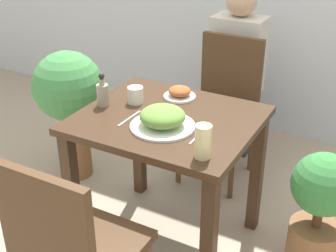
{
  "coord_description": "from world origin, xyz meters",
  "views": [
    {
      "loc": [
        0.95,
        -1.76,
        1.73
      ],
      "look_at": [
        0.0,
        0.0,
        0.69
      ],
      "focal_mm": 50.0,
      "sensor_mm": 36.0,
      "label": 1
    }
  ],
  "objects_px": {
    "side_plate": "(180,93)",
    "potted_plant_right": "(319,208)",
    "chair_far": "(223,101)",
    "person_figure": "(236,73)",
    "potted_plant_left": "(69,96)",
    "chair_near": "(71,247)",
    "food_plate": "(163,118)",
    "drink_cup": "(135,95)",
    "sauce_bottle": "(103,93)",
    "juice_glass": "(203,142)"
  },
  "relations": [
    {
      "from": "juice_glass",
      "to": "drink_cup",
      "type": "bearing_deg",
      "value": 148.25
    },
    {
      "from": "drink_cup",
      "to": "juice_glass",
      "type": "distance_m",
      "value": 0.61
    },
    {
      "from": "chair_far",
      "to": "potted_plant_left",
      "type": "xyz_separation_m",
      "value": [
        -0.83,
        -0.49,
        0.05
      ]
    },
    {
      "from": "chair_near",
      "to": "potted_plant_right",
      "type": "height_order",
      "value": "chair_near"
    },
    {
      "from": "chair_near",
      "to": "juice_glass",
      "type": "bearing_deg",
      "value": -122.57
    },
    {
      "from": "food_plate",
      "to": "potted_plant_right",
      "type": "bearing_deg",
      "value": 20.81
    },
    {
      "from": "potted_plant_right",
      "to": "person_figure",
      "type": "xyz_separation_m",
      "value": [
        -0.8,
        0.94,
        0.22
      ]
    },
    {
      "from": "sauce_bottle",
      "to": "chair_near",
      "type": "bearing_deg",
      "value": -64.47
    },
    {
      "from": "side_plate",
      "to": "potted_plant_right",
      "type": "bearing_deg",
      "value": -4.89
    },
    {
      "from": "chair_far",
      "to": "person_figure",
      "type": "xyz_separation_m",
      "value": [
        -0.04,
        0.33,
        0.06
      ]
    },
    {
      "from": "food_plate",
      "to": "potted_plant_right",
      "type": "relative_size",
      "value": 0.46
    },
    {
      "from": "sauce_bottle",
      "to": "potted_plant_right",
      "type": "xyz_separation_m",
      "value": [
        1.08,
        0.2,
        -0.45
      ]
    },
    {
      "from": "drink_cup",
      "to": "sauce_bottle",
      "type": "height_order",
      "value": "sauce_bottle"
    },
    {
      "from": "side_plate",
      "to": "person_figure",
      "type": "xyz_separation_m",
      "value": [
        -0.01,
        0.88,
        -0.19
      ]
    },
    {
      "from": "drink_cup",
      "to": "chair_far",
      "type": "bearing_deg",
      "value": 74.27
    },
    {
      "from": "potted_plant_right",
      "to": "food_plate",
      "type": "bearing_deg",
      "value": -159.19
    },
    {
      "from": "side_plate",
      "to": "drink_cup",
      "type": "xyz_separation_m",
      "value": [
        -0.17,
        -0.16,
        0.02
      ]
    },
    {
      "from": "sauce_bottle",
      "to": "potted_plant_right",
      "type": "bearing_deg",
      "value": 10.45
    },
    {
      "from": "potted_plant_left",
      "to": "potted_plant_right",
      "type": "xyz_separation_m",
      "value": [
        1.58,
        -0.12,
        -0.21
      ]
    },
    {
      "from": "food_plate",
      "to": "sauce_bottle",
      "type": "distance_m",
      "value": 0.38
    },
    {
      "from": "sauce_bottle",
      "to": "potted_plant_left",
      "type": "xyz_separation_m",
      "value": [
        -0.5,
        0.32,
        -0.24
      ]
    },
    {
      "from": "juice_glass",
      "to": "potted_plant_left",
      "type": "relative_size",
      "value": 0.17
    },
    {
      "from": "sauce_bottle",
      "to": "person_figure",
      "type": "relative_size",
      "value": 0.15
    },
    {
      "from": "side_plate",
      "to": "chair_far",
      "type": "bearing_deg",
      "value": 86.67
    },
    {
      "from": "juice_glass",
      "to": "potted_plant_right",
      "type": "height_order",
      "value": "juice_glass"
    },
    {
      "from": "potted_plant_right",
      "to": "drink_cup",
      "type": "bearing_deg",
      "value": -174.31
    },
    {
      "from": "juice_glass",
      "to": "potted_plant_right",
      "type": "distance_m",
      "value": 0.75
    },
    {
      "from": "drink_cup",
      "to": "potted_plant_right",
      "type": "distance_m",
      "value": 1.05
    },
    {
      "from": "chair_near",
      "to": "side_plate",
      "type": "distance_m",
      "value": 1.0
    },
    {
      "from": "food_plate",
      "to": "sauce_bottle",
      "type": "bearing_deg",
      "value": 169.86
    },
    {
      "from": "food_plate",
      "to": "drink_cup",
      "type": "distance_m",
      "value": 0.3
    },
    {
      "from": "side_plate",
      "to": "chair_near",
      "type": "bearing_deg",
      "value": -87.42
    },
    {
      "from": "potted_plant_left",
      "to": "chair_far",
      "type": "bearing_deg",
      "value": 30.66
    },
    {
      "from": "drink_cup",
      "to": "potted_plant_left",
      "type": "relative_size",
      "value": 0.1
    },
    {
      "from": "food_plate",
      "to": "sauce_bottle",
      "type": "relative_size",
      "value": 1.75
    },
    {
      "from": "side_plate",
      "to": "food_plate",
      "type": "bearing_deg",
      "value": -75.82
    },
    {
      "from": "side_plate",
      "to": "potted_plant_left",
      "type": "distance_m",
      "value": 0.82
    },
    {
      "from": "drink_cup",
      "to": "potted_plant_right",
      "type": "relative_size",
      "value": 0.13
    },
    {
      "from": "drink_cup",
      "to": "person_figure",
      "type": "height_order",
      "value": "person_figure"
    },
    {
      "from": "chair_far",
      "to": "food_plate",
      "type": "relative_size",
      "value": 3.04
    },
    {
      "from": "food_plate",
      "to": "potted_plant_left",
      "type": "height_order",
      "value": "potted_plant_left"
    },
    {
      "from": "chair_near",
      "to": "juice_glass",
      "type": "height_order",
      "value": "chair_near"
    },
    {
      "from": "chair_near",
      "to": "potted_plant_left",
      "type": "bearing_deg",
      "value": -50.69
    },
    {
      "from": "chair_far",
      "to": "chair_near",
      "type": "bearing_deg",
      "value": -89.55
    },
    {
      "from": "chair_far",
      "to": "potted_plant_right",
      "type": "bearing_deg",
      "value": -39.06
    },
    {
      "from": "side_plate",
      "to": "sauce_bottle",
      "type": "bearing_deg",
      "value": -137.74
    },
    {
      "from": "chair_far",
      "to": "food_plate",
      "type": "height_order",
      "value": "chair_far"
    },
    {
      "from": "food_plate",
      "to": "juice_glass",
      "type": "xyz_separation_m",
      "value": [
        0.27,
        -0.15,
        0.03
      ]
    },
    {
      "from": "side_plate",
      "to": "juice_glass",
      "type": "height_order",
      "value": "juice_glass"
    },
    {
      "from": "chair_far",
      "to": "sauce_bottle",
      "type": "relative_size",
      "value": 5.3
    }
  ]
}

